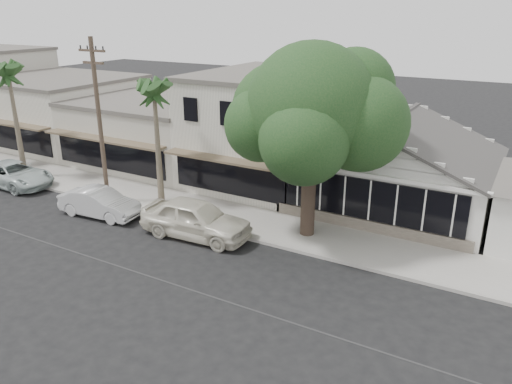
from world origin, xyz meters
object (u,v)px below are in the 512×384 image
Objects in this scene: car_2 at (14,174)px; car_0 at (196,219)px; utility_pole at (99,119)px; shade_tree at (313,112)px; car_1 at (100,203)px.

car_0 is at bearing -91.76° from car_2.
utility_pole is 1.65× the size of car_0.
car_0 is 7.40m from shade_tree.
utility_pole is 4.48m from car_1.
car_2 is 19.49m from shade_tree.
car_1 is (-5.90, -0.44, -0.19)m from car_0.
car_0 is 1.22× the size of car_1.
car_0 is 5.91m from car_1.
shade_tree reaches higher than car_0.
utility_pole reaches higher than car_1.
utility_pole is 1.68× the size of car_2.
car_2 is (-14.07, 0.38, -0.18)m from car_0.
car_2 is at bearing -172.20° from shade_tree.
car_1 is 0.83× the size of car_2.
utility_pole is 11.69m from shade_tree.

